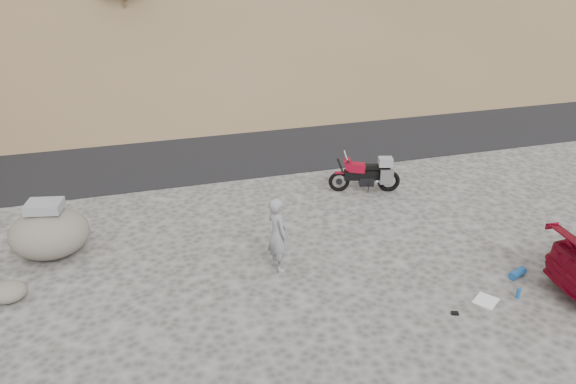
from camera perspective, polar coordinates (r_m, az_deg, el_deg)
The scene contains 10 objects.
ground at distance 12.18m, azimuth 7.96°, elevation -7.84°, with size 140.00×140.00×0.00m, color #464341.
road at distance 19.90m, azimuth -2.67°, elevation 5.56°, with size 120.00×7.00×0.05m, color black.
motorcycle at distance 15.59m, azimuth 8.13°, elevation 1.79°, with size 1.94×0.88×1.18m.
man at distance 12.13m, azimuth -1.06°, elevation -7.72°, with size 0.60×0.40×1.65m, color gray.
boulder at distance 13.37m, azimuth -23.07°, elevation -3.82°, with size 2.14×2.01×1.28m.
small_rock at distance 12.29m, azimuth -26.50°, elevation -9.06°, with size 0.83×0.79×0.40m.
gear_white_cloth at distance 11.78m, azimuth 19.46°, elevation -10.37°, with size 0.45×0.40×0.02m, color white.
gear_blue_mat at distance 12.73m, azimuth 22.28°, elevation -7.65°, with size 0.17×0.17×0.42m, color #195096.
gear_bottle at distance 12.04m, azimuth 22.35°, elevation -9.49°, with size 0.08×0.08×0.21m, color #195096.
gear_glove_a at distance 11.24m, azimuth 16.60°, elevation -11.72°, with size 0.13×0.10×0.04m, color black.
Camera 1 is at (-4.53, -9.26, 6.48)m, focal length 35.00 mm.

